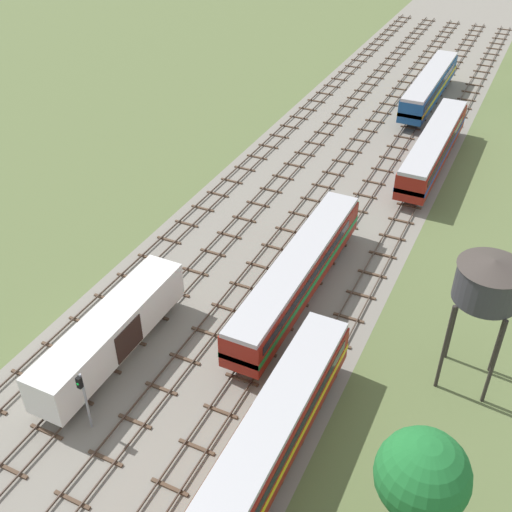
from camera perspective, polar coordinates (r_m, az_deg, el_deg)
The scene contains 16 objects.
ground_plane at distance 66.40m, azimuth 7.23°, elevation 7.63°, with size 480.00×480.00×0.00m, color #5B6B3D.
ballast_bed at distance 66.40m, azimuth 7.23°, elevation 7.64°, with size 21.65×176.00×0.01m, color gray.
track_far_left at distance 70.03m, azimuth 0.63°, elevation 9.60°, with size 2.40×126.00×0.29m.
track_left at distance 68.48m, azimuth 4.01°, elevation 8.88°, with size 2.40×126.00×0.29m.
track_centre_left at distance 67.18m, azimuth 7.53°, elevation 8.09°, with size 2.40×126.00×0.29m.
track_centre at distance 66.15m, azimuth 11.15°, elevation 7.25°, with size 2.40×126.00×0.29m.
track_centre_right at distance 65.41m, azimuth 14.86°, elevation 6.35°, with size 2.40×126.00×0.29m.
passenger_coach_centre_right_nearest at distance 34.93m, azimuth -0.01°, elevation -18.31°, with size 2.96×22.00×3.80m.
freight_boxcar_left_near at distance 43.08m, azimuth -13.14°, elevation -6.78°, with size 2.87×14.00×3.60m.
diesel_railcar_centre_mid at distance 46.97m, azimuth 3.88°, elevation -1.45°, with size 2.96×20.50×3.80m.
diesel_railcar_centre_right_midfar at distance 68.02m, azimuth 15.99°, elevation 9.67°, with size 2.96×20.50×3.80m.
diesel_railcar_centre_far at distance 84.79m, azimuth 15.65°, elevation 14.88°, with size 2.96×20.50×3.80m.
water_tower at distance 39.37m, azimuth 20.62°, elevation -2.23°, with size 4.18×4.18×9.74m.
signal_post_nearest at distance 38.76m, azimuth -15.53°, elevation -12.15°, with size 0.28×0.47×4.58m.
lineside_tree_1 at distance 32.05m, azimuth 15.01°, elevation -18.89°, with size 4.60×4.60×7.67m.
spare_rail_bundle at distance 37.84m, azimuth -3.45°, elevation -18.78°, with size 0.60×10.00×0.24m, color brown.
Camera 1 is at (17.73, -0.06, 30.84)m, focal length 43.57 mm.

